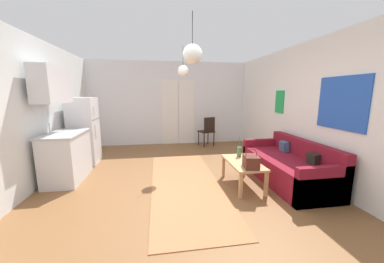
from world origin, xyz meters
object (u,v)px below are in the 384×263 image
Objects in this scene: handbag at (251,161)px; coffee_table at (243,165)px; bamboo_vase at (239,152)px; refrigerator at (84,131)px; couch at (289,167)px; pendant_lamp_near at (192,54)px; accent_chair at (207,130)px; pendant_lamp_far at (183,71)px.

coffee_table is at bearing 89.95° from handbag.
refrigerator is (-3.22, 1.52, 0.23)m from bamboo_vase.
pendant_lamp_near is at bearing -159.26° from couch.
refrigerator reaches higher than bamboo_vase.
couch is 4.82× the size of bamboo_vase.
bamboo_vase reaches higher than coffee_table.
pendant_lamp_near is at bearing -160.61° from handbag.
handbag is at bearing -33.74° from refrigerator.
couch is 1.27× the size of refrigerator.
handbag is 3.29m from accent_chair.
bamboo_vase is 0.65× the size of pendant_lamp_near.
bamboo_vase is at bearing 42.42° from pendant_lamp_near.
refrigerator is 1.69× the size of accent_chair.
couch is 2.15× the size of accent_chair.
handbag is at bearing 19.39° from pendant_lamp_near.
pendant_lamp_far is at bearing 133.61° from bamboo_vase.
pendant_lamp_near and pendant_lamp_far have the same top height.
pendant_lamp_near is at bearing -137.58° from bamboo_vase.
couch is at bearing 87.59° from accent_chair.
handbag is (-0.04, -0.61, 0.01)m from bamboo_vase.
couch is at bearing 20.74° from pendant_lamp_near.
bamboo_vase is at bearing -25.28° from refrigerator.
handbag is (-0.00, -0.32, 0.17)m from coffee_table.
coffee_table is at bearing -175.79° from couch.
bamboo_vase reaches higher than couch.
handbag is at bearing -90.05° from coffee_table.
couch reaches higher than coffee_table.
refrigerator is at bearing 157.18° from couch.
couch is 2.01× the size of coffee_table.
coffee_table is 0.63× the size of refrigerator.
handbag is 0.55× the size of pendant_lamp_far.
pendant_lamp_near is at bearing -146.44° from coffee_table.
pendant_lamp_far is (-0.94, 0.99, 1.57)m from bamboo_vase.
handbag is 3.84m from refrigerator.
handbag is 1.90m from pendant_lamp_near.
coffee_table is 3.69m from refrigerator.
pendant_lamp_far is (2.28, -0.53, 1.34)m from refrigerator.
refrigerator is at bearing -0.01° from accent_chair.
accent_chair is at bearing 89.82° from bamboo_vase.
couch is at bearing -13.42° from bamboo_vase.
couch is 2.89m from pendant_lamp_far.
accent_chair is at bearing 19.75° from refrigerator.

